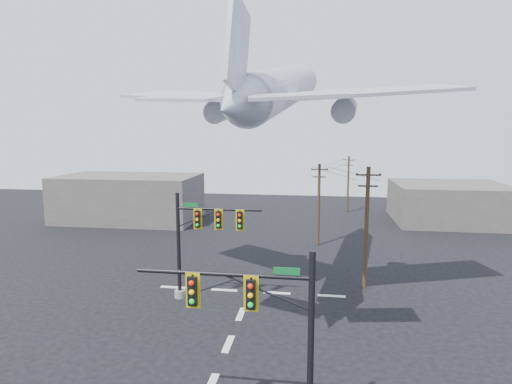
% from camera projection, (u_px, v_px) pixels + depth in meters
% --- Properties ---
extents(lane_markings, '(14.00, 21.20, 0.01)m').
position_uv_depth(lane_markings, '(233.00, 333.00, 25.45)').
color(lane_markings, silver).
rests_on(lane_markings, ground).
extents(signal_mast_near, '(7.33, 0.82, 7.49)m').
position_uv_depth(signal_mast_near, '(272.00, 336.00, 16.71)').
color(signal_mast_near, gray).
rests_on(signal_mast_near, ground).
extents(signal_mast_far, '(6.34, 0.84, 7.65)m').
position_uv_depth(signal_mast_far, '(198.00, 241.00, 29.98)').
color(signal_mast_far, gray).
rests_on(signal_mast_far, ground).
extents(utility_pole_a, '(1.86, 0.31, 9.30)m').
position_uv_depth(utility_pole_a, '(366.00, 225.00, 32.22)').
color(utility_pole_a, '#412F1C').
rests_on(utility_pole_a, ground).
extents(utility_pole_b, '(1.73, 0.29, 8.54)m').
position_uv_depth(utility_pole_b, '(319.00, 203.00, 44.24)').
color(utility_pole_b, '#412F1C').
rests_on(utility_pole_b, ground).
extents(utility_pole_c, '(1.58, 0.79, 8.21)m').
position_uv_depth(utility_pole_c, '(348.00, 183.00, 62.19)').
color(utility_pole_c, '#412F1C').
rests_on(utility_pole_c, ground).
extents(power_lines, '(5.81, 30.62, 0.54)m').
position_uv_depth(power_lines, '(338.00, 167.00, 46.92)').
color(power_lines, black).
extents(airliner, '(25.08, 26.51, 7.00)m').
position_uv_depth(airliner, '(281.00, 90.00, 30.46)').
color(airliner, silver).
extents(building_left, '(18.00, 10.00, 6.00)m').
position_uv_depth(building_left, '(129.00, 198.00, 56.90)').
color(building_left, '#605B55').
rests_on(building_left, ground).
extents(building_right, '(14.00, 12.00, 5.00)m').
position_uv_depth(building_right, '(449.00, 203.00, 55.93)').
color(building_right, '#605B55').
rests_on(building_right, ground).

